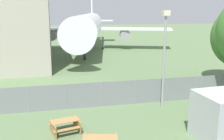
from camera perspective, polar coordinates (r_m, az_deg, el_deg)
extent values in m
cylinder|color=gray|center=(18.93, -17.76, -6.14)|extent=(0.07, 0.07, 1.85)
cylinder|color=gray|center=(18.86, -10.00, -5.79)|extent=(0.07, 0.07, 1.85)
cylinder|color=gray|center=(19.12, -2.34, -5.33)|extent=(0.07, 0.07, 1.85)
cylinder|color=gray|center=(19.72, 4.98, -4.80)|extent=(0.07, 0.07, 1.85)
cylinder|color=gray|center=(20.61, 11.76, -4.24)|extent=(0.07, 0.07, 1.85)
cylinder|color=gray|center=(21.76, 17.89, -3.69)|extent=(0.07, 0.07, 1.85)
cube|color=slate|center=(19.72, 4.98, -4.80)|extent=(56.00, 0.01, 1.85)
cylinder|color=white|center=(46.15, -5.14, 9.55)|extent=(9.70, 28.36, 4.12)
cone|color=white|center=(30.13, -7.24, 7.75)|extent=(4.86, 4.86, 4.12)
cone|color=white|center=(62.73, -4.10, 10.45)|extent=(4.67, 5.79, 3.71)
cube|color=white|center=(47.76, 5.20, 8.92)|extent=(13.24, 7.96, 0.30)
cylinder|color=#939399|center=(48.05, 2.85, 7.69)|extent=(2.56, 4.00, 1.85)
cube|color=white|center=(48.87, -14.98, 8.63)|extent=(12.87, 4.73, 0.30)
cylinder|color=#939399|center=(48.90, -12.63, 7.49)|extent=(2.56, 4.00, 1.85)
cube|color=white|center=(58.91, -4.29, 10.69)|extent=(9.54, 5.05, 0.20)
cylinder|color=#2D2D33|center=(37.41, -6.00, 3.90)|extent=(0.24, 0.24, 2.19)
cylinder|color=#2D2D33|center=(37.55, -5.97, 2.68)|extent=(0.41, 0.61, 0.56)
cylinder|color=#2D2D33|center=(47.73, -1.98, 5.91)|extent=(0.24, 0.24, 2.19)
cylinder|color=#2D2D33|center=(47.83, -1.97, 4.94)|extent=(0.41, 0.61, 0.56)
cylinder|color=#2D2D33|center=(48.05, -7.91, 5.84)|extent=(0.24, 0.24, 2.19)
cylinder|color=#2D2D33|center=(48.16, -7.88, 4.88)|extent=(0.41, 0.61, 0.56)
cube|color=#A37A47|center=(13.39, -2.59, -14.52)|extent=(1.86, 1.15, 0.04)
cube|color=#A37A47|center=(14.02, -2.42, -14.56)|extent=(1.75, 0.69, 0.04)
cube|color=#A37A47|center=(15.49, -10.21, -10.76)|extent=(1.74, 1.11, 0.04)
cube|color=#A37A47|center=(16.11, -10.73, -10.99)|extent=(1.63, 0.64, 0.04)
cube|color=#A37A47|center=(15.12, -9.57, -12.59)|extent=(1.63, 0.64, 0.04)
cube|color=#A37A47|center=(15.82, -7.66, -11.61)|extent=(0.38, 1.38, 0.74)
cube|color=#A37A47|center=(15.49, -12.72, -12.38)|extent=(0.38, 1.38, 0.74)
cylinder|color=#99999E|center=(18.77, 11.22, 1.49)|extent=(0.16, 0.16, 6.54)
cube|color=beige|center=(18.42, 11.69, 12.07)|extent=(0.44, 0.44, 0.36)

